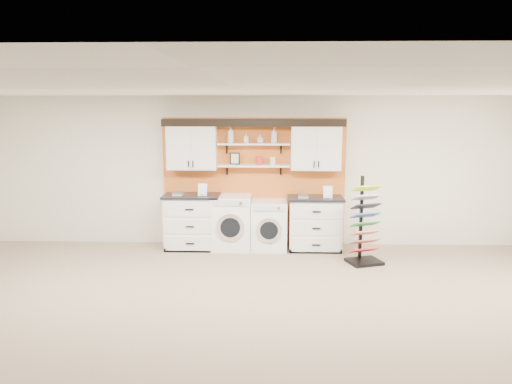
{
  "coord_description": "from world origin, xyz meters",
  "views": [
    {
      "loc": [
        0.33,
        -5.29,
        2.65
      ],
      "look_at": [
        0.09,
        2.3,
        1.3
      ],
      "focal_mm": 35.0,
      "sensor_mm": 36.0,
      "label": 1
    }
  ],
  "objects_px": {
    "dryer": "(269,225)",
    "base_cabinet_right": "(315,223)",
    "base_cabinet_left": "(192,222)",
    "sample_rack": "(364,235)",
    "washer": "(232,222)"
  },
  "relations": [
    {
      "from": "washer",
      "to": "sample_rack",
      "type": "relative_size",
      "value": 0.68
    },
    {
      "from": "base_cabinet_right",
      "to": "sample_rack",
      "type": "relative_size",
      "value": 0.68
    },
    {
      "from": "base_cabinet_left",
      "to": "sample_rack",
      "type": "distance_m",
      "value": 3.12
    },
    {
      "from": "washer",
      "to": "dryer",
      "type": "xyz_separation_m",
      "value": [
        0.69,
        0.0,
        -0.05
      ]
    },
    {
      "from": "dryer",
      "to": "sample_rack",
      "type": "distance_m",
      "value": 1.78
    },
    {
      "from": "base_cabinet_right",
      "to": "dryer",
      "type": "distance_m",
      "value": 0.84
    },
    {
      "from": "base_cabinet_right",
      "to": "base_cabinet_left",
      "type": "bearing_deg",
      "value": -180.0
    },
    {
      "from": "base_cabinet_left",
      "to": "dryer",
      "type": "bearing_deg",
      "value": -0.13
    },
    {
      "from": "base_cabinet_left",
      "to": "dryer",
      "type": "xyz_separation_m",
      "value": [
        1.42,
        -0.0,
        -0.05
      ]
    },
    {
      "from": "washer",
      "to": "dryer",
      "type": "distance_m",
      "value": 0.69
    },
    {
      "from": "base_cabinet_right",
      "to": "sample_rack",
      "type": "distance_m",
      "value": 1.09
    },
    {
      "from": "dryer",
      "to": "base_cabinet_right",
      "type": "bearing_deg",
      "value": 0.23
    },
    {
      "from": "base_cabinet_left",
      "to": "sample_rack",
      "type": "height_order",
      "value": "sample_rack"
    },
    {
      "from": "base_cabinet_left",
      "to": "base_cabinet_right",
      "type": "height_order",
      "value": "base_cabinet_left"
    },
    {
      "from": "washer",
      "to": "sample_rack",
      "type": "bearing_deg",
      "value": -18.77
    }
  ]
}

